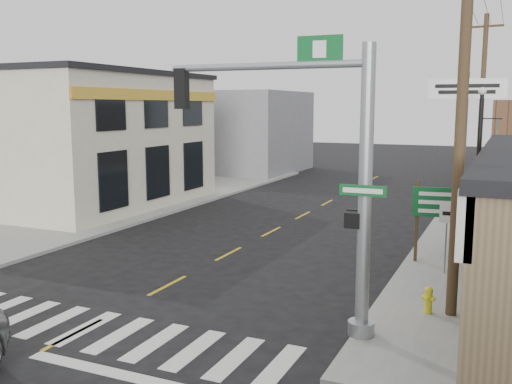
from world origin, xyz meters
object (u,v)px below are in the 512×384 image
at_px(traffic_signal_pole, 331,160).
at_px(fire_hydrant, 428,299).
at_px(lamp_post, 480,152).
at_px(bare_tree, 506,172).
at_px(guide_sign, 437,211).
at_px(utility_pole_near, 462,102).
at_px(utility_pole_far, 481,107).
at_px(dance_center_sign, 466,111).

bearing_deg(traffic_signal_pole, fire_hydrant, 44.54).
height_order(traffic_signal_pole, lamp_post, traffic_signal_pole).
relative_size(traffic_signal_pole, bare_tree, 1.53).
distance_m(guide_sign, utility_pole_near, 5.92).
xyz_separation_m(fire_hydrant, utility_pole_near, (0.54, 0.13, 4.87)).
bearing_deg(traffic_signal_pole, guide_sign, 75.77).
relative_size(fire_hydrant, utility_pole_near, 0.07).
bearing_deg(lamp_post, utility_pole_far, 105.04).
distance_m(lamp_post, bare_tree, 7.31).
relative_size(guide_sign, utility_pole_far, 0.28).
height_order(fire_hydrant, dance_center_sign, dance_center_sign).
relative_size(guide_sign, fire_hydrant, 3.95).
bearing_deg(guide_sign, lamp_post, 68.82).
bearing_deg(bare_tree, guide_sign, 126.04).
relative_size(fire_hydrant, utility_pole_far, 0.07).
bearing_deg(utility_pole_near, fire_hydrant, -171.08).
distance_m(guide_sign, utility_pole_far, 14.06).
xyz_separation_m(guide_sign, fire_hydrant, (0.42, -4.83, -1.39)).
height_order(guide_sign, fire_hydrant, guide_sign).
distance_m(guide_sign, bare_tree, 3.79).
distance_m(guide_sign, fire_hydrant, 5.04).
relative_size(lamp_post, utility_pole_near, 0.57).
distance_m(traffic_signal_pole, fire_hydrant, 4.59).
distance_m(dance_center_sign, utility_pole_far, 7.44).
height_order(traffic_signal_pole, fire_hydrant, traffic_signal_pole).
height_order(guide_sign, bare_tree, bare_tree).
xyz_separation_m(fire_hydrant, lamp_post, (0.59, 9.32, 3.02)).
bearing_deg(traffic_signal_pole, bare_tree, 47.76).
height_order(dance_center_sign, bare_tree, dance_center_sign).
bearing_deg(dance_center_sign, fire_hydrant, -94.44).
bearing_deg(utility_pole_near, lamp_post, 84.96).
relative_size(guide_sign, lamp_post, 0.47).
bearing_deg(dance_center_sign, bare_tree, -84.30).
distance_m(traffic_signal_pole, guide_sign, 7.40).
bearing_deg(lamp_post, bare_tree, -70.26).
relative_size(lamp_post, dance_center_sign, 0.89).
relative_size(bare_tree, utility_pole_near, 0.43).
bearing_deg(utility_pole_near, utility_pole_far, 86.67).
distance_m(fire_hydrant, dance_center_sign, 11.96).
xyz_separation_m(lamp_post, dance_center_sign, (-0.74, 1.73, 1.56)).
relative_size(traffic_signal_pole, dance_center_sign, 1.02).
distance_m(fire_hydrant, bare_tree, 4.01).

